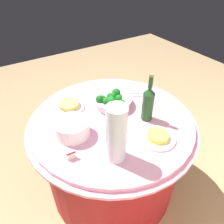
# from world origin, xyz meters

# --- Properties ---
(ground_plane) EXTENTS (6.00, 6.00, 0.00)m
(ground_plane) POSITION_xyz_m (0.00, 0.00, 0.00)
(ground_plane) COLOR tan
(buffet_table) EXTENTS (1.16, 1.16, 0.74)m
(buffet_table) POSITION_xyz_m (0.00, 0.00, 0.38)
(buffet_table) COLOR maroon
(buffet_table) RESTS_ON ground_plane
(broccoli_bowl) EXTENTS (0.28, 0.28, 0.12)m
(broccoli_bowl) POSITION_xyz_m (-0.08, -0.12, 0.78)
(broccoli_bowl) COLOR white
(broccoli_bowl) RESTS_ON buffet_table
(plate_stack) EXTENTS (0.21, 0.21, 0.10)m
(plate_stack) POSITION_xyz_m (0.29, 0.01, 0.79)
(plate_stack) COLOR white
(plate_stack) RESTS_ON buffet_table
(wine_bottle) EXTENTS (0.07, 0.07, 0.34)m
(wine_bottle) POSITION_xyz_m (-0.19, 0.13, 0.87)
(wine_bottle) COLOR #1C451E
(wine_bottle) RESTS_ON buffet_table
(decorative_fruit_vase) EXTENTS (0.11, 0.11, 0.34)m
(decorative_fruit_vase) POSITION_xyz_m (0.16, 0.30, 0.89)
(decorative_fruit_vase) COLOR silver
(decorative_fruit_vase) RESTS_ON buffet_table
(serving_tongs) EXTENTS (0.16, 0.13, 0.01)m
(serving_tongs) POSITION_xyz_m (-0.31, -0.14, 0.74)
(serving_tongs) COLOR silver
(serving_tongs) RESTS_ON buffet_table
(food_plate_fried_egg) EXTENTS (0.22, 0.22, 0.04)m
(food_plate_fried_egg) POSITION_xyz_m (-0.12, 0.32, 0.76)
(food_plate_fried_egg) COLOR white
(food_plate_fried_egg) RESTS_ON buffet_table
(food_plate_noodles) EXTENTS (0.22, 0.22, 0.04)m
(food_plate_noodles) POSITION_xyz_m (0.20, -0.27, 0.76)
(food_plate_noodles) COLOR white
(food_plate_noodles) RESTS_ON buffet_table
(label_placard_front) EXTENTS (0.05, 0.03, 0.05)m
(label_placard_front) POSITION_xyz_m (0.03, 0.08, 0.77)
(label_placard_front) COLOR white
(label_placard_front) RESTS_ON buffet_table
(label_placard_mid) EXTENTS (0.05, 0.01, 0.05)m
(label_placard_mid) POSITION_xyz_m (0.38, 0.18, 0.77)
(label_placard_mid) COLOR white
(label_placard_mid) RESTS_ON buffet_table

